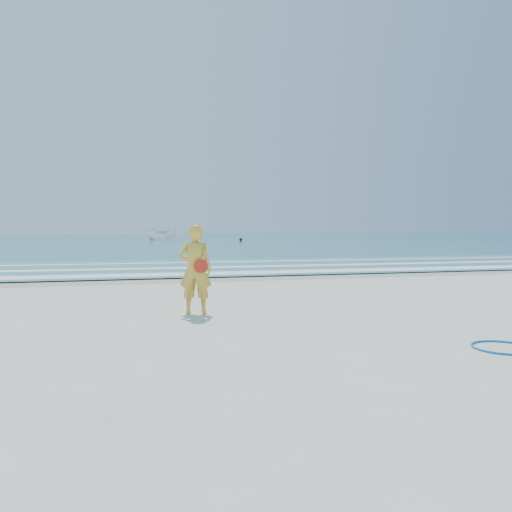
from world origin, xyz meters
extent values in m
plane|color=silver|center=(0.00, 0.00, 0.00)|extent=(400.00, 400.00, 0.00)
cube|color=#B2A893|center=(0.00, 9.00, 0.00)|extent=(400.00, 2.40, 0.00)
cube|color=#19727F|center=(0.00, 105.00, 0.02)|extent=(400.00, 190.00, 0.04)
cube|color=#59B7AD|center=(0.00, 14.00, 0.04)|extent=(400.00, 10.00, 0.01)
cube|color=white|center=(0.00, 10.30, 0.05)|extent=(400.00, 1.40, 0.01)
cube|color=white|center=(0.00, 13.20, 0.05)|extent=(400.00, 0.90, 0.01)
cube|color=white|center=(0.00, 16.50, 0.05)|extent=(400.00, 0.60, 0.01)
torus|color=blue|center=(1.81, -1.81, 0.01)|extent=(1.03, 1.03, 0.03)
imported|color=white|center=(2.62, 69.66, 0.95)|extent=(5.03, 3.15, 1.82)
sphere|color=black|center=(12.96, 61.55, 0.26)|extent=(0.44, 0.44, 0.44)
imported|color=gold|center=(-1.85, 2.09, 0.86)|extent=(0.73, 0.59, 1.73)
cylinder|color=red|center=(-1.77, 1.91, 0.94)|extent=(0.27, 0.08, 0.27)
camera|label=1|loc=(-3.19, -7.45, 1.62)|focal=35.00mm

